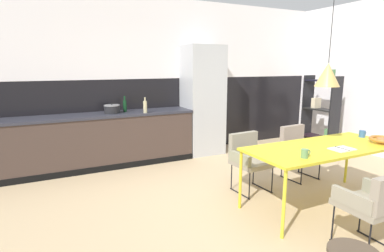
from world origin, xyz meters
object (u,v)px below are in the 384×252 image
(refrigerator_column, at_px, (203,100))
(fruit_bowl, at_px, (384,140))
(armchair_facing_counter, at_px, (298,146))
(open_book, at_px, (342,149))
(bottle_oil_tall, at_px, (145,107))
(mug_wide_latte, at_px, (362,134))
(pendant_lamp_over_table_near, at_px, (328,75))
(dining_table, at_px, (324,150))
(armchair_far_side, at_px, (249,155))
(cooking_pot, at_px, (112,109))
(open_shelf_unit, at_px, (321,110))
(bottle_wine_green, at_px, (125,105))
(mug_glass_clear, at_px, (305,153))
(armchair_corner_seat, at_px, (376,200))

(refrigerator_column, distance_m, fruit_bowl, 3.12)
(refrigerator_column, relative_size, armchair_facing_counter, 2.62)
(open_book, distance_m, bottle_oil_tall, 3.11)
(mug_wide_latte, bearing_deg, bottle_oil_tall, 133.54)
(refrigerator_column, height_order, pendant_lamp_over_table_near, pendant_lamp_over_table_near)
(armchair_facing_counter, bearing_deg, dining_table, 57.59)
(bottle_oil_tall, bearing_deg, mug_wide_latte, -46.46)
(armchair_far_side, xyz_separation_m, open_book, (0.58, -1.00, 0.26))
(armchair_far_side, height_order, bottle_oil_tall, bottle_oil_tall)
(cooking_pot, xyz_separation_m, open_shelf_unit, (4.06, -0.83, -0.17))
(fruit_bowl, height_order, bottle_wine_green, bottle_wine_green)
(cooking_pot, relative_size, pendant_lamp_over_table_near, 0.19)
(armchair_far_side, relative_size, mug_glass_clear, 6.69)
(dining_table, bearing_deg, armchair_corner_seat, -111.22)
(mug_wide_latte, bearing_deg, cooking_pot, 137.06)
(dining_table, relative_size, fruit_bowl, 5.99)
(refrigerator_column, distance_m, bottle_wine_green, 1.52)
(armchair_facing_counter, relative_size, mug_wide_latte, 6.51)
(cooking_pot, bearing_deg, armchair_corner_seat, -66.15)
(refrigerator_column, distance_m, open_book, 2.96)
(armchair_corner_seat, height_order, pendant_lamp_over_table_near, pendant_lamp_over_table_near)
(mug_glass_clear, relative_size, open_shelf_unit, 0.07)
(open_shelf_unit, bearing_deg, cooking_pot, -101.56)
(armchair_facing_counter, distance_m, mug_glass_clear, 1.56)
(bottle_wine_green, bearing_deg, dining_table, -58.49)
(cooking_pot, xyz_separation_m, bottle_wine_green, (0.24, 0.07, 0.04))
(dining_table, bearing_deg, refrigerator_column, 94.20)
(open_book, relative_size, mug_glass_clear, 2.29)
(refrigerator_column, bearing_deg, armchair_far_side, -99.15)
(refrigerator_column, distance_m, pendant_lamp_over_table_near, 2.76)
(cooking_pot, distance_m, bottle_oil_tall, 0.56)
(fruit_bowl, distance_m, open_shelf_unit, 2.49)
(refrigerator_column, relative_size, cooking_pot, 7.81)
(armchair_facing_counter, distance_m, armchair_far_side, 0.98)
(refrigerator_column, height_order, bottle_oil_tall, refrigerator_column)
(open_book, height_order, mug_glass_clear, mug_glass_clear)
(cooking_pot, relative_size, open_shelf_unit, 0.16)
(open_book, height_order, cooking_pot, cooking_pot)
(mug_glass_clear, xyz_separation_m, open_shelf_unit, (2.68, 2.14, 0.01))
(bottle_oil_tall, bearing_deg, fruit_bowl, -51.01)
(mug_wide_latte, relative_size, bottle_oil_tall, 0.46)
(mug_wide_latte, height_order, pendant_lamp_over_table_near, pendant_lamp_over_table_near)
(mug_wide_latte, distance_m, cooking_pot, 3.84)
(bottle_wine_green, distance_m, bottle_oil_tall, 0.39)
(bottle_oil_tall, relative_size, pendant_lamp_over_table_near, 0.19)
(armchair_corner_seat, bearing_deg, mug_wide_latte, 41.21)
(dining_table, relative_size, mug_wide_latte, 16.08)
(refrigerator_column, relative_size, armchair_far_side, 2.63)
(armchair_facing_counter, xyz_separation_m, cooking_pot, (-2.42, 1.85, 0.48))
(armchair_far_side, xyz_separation_m, mug_glass_clear, (-0.06, -1.04, 0.30))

